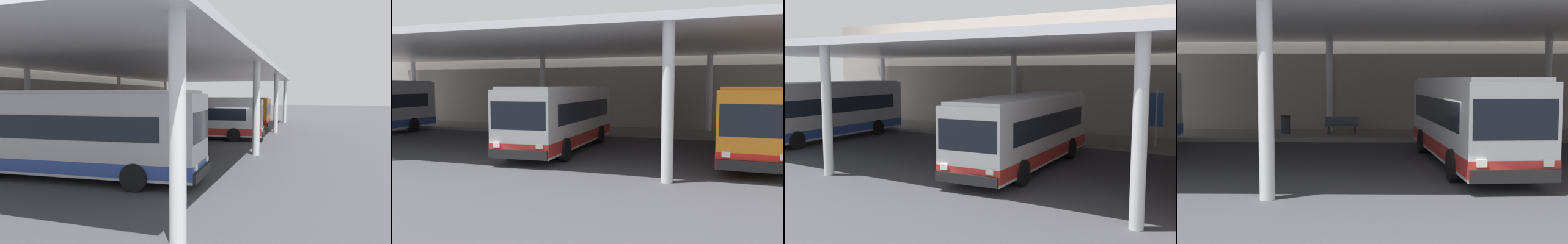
# 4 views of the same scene
# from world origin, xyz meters

# --- Properties ---
(ground_plane) EXTENTS (200.00, 200.00, 0.00)m
(ground_plane) POSITION_xyz_m (0.00, 0.00, 0.00)
(ground_plane) COLOR #3D3D42
(platform_kerb) EXTENTS (42.00, 4.50, 0.18)m
(platform_kerb) POSITION_xyz_m (0.00, 11.75, 0.09)
(platform_kerb) COLOR gray
(platform_kerb) RESTS_ON ground
(station_building_facade) EXTENTS (48.00, 1.60, 8.09)m
(station_building_facade) POSITION_xyz_m (0.00, 15.00, 4.05)
(station_building_facade) COLOR #ADA399
(station_building_facade) RESTS_ON ground
(canopy_shelter) EXTENTS (40.00, 17.00, 5.55)m
(canopy_shelter) POSITION_xyz_m (0.00, 5.50, 5.31)
(canopy_shelter) COLOR silver
(canopy_shelter) RESTS_ON ground
(bus_second_bay) EXTENTS (3.30, 10.69, 3.17)m
(bus_second_bay) POSITION_xyz_m (-0.06, 3.15, 1.66)
(bus_second_bay) COLOR white
(bus_second_bay) RESTS_ON ground
(bus_middle_bay) EXTENTS (2.95, 10.60, 3.17)m
(bus_middle_bay) POSITION_xyz_m (9.05, 3.61, 1.66)
(bus_middle_bay) COLOR orange
(bus_middle_bay) RESTS_ON ground
(bench_waiting) EXTENTS (1.80, 0.45, 0.92)m
(bench_waiting) POSITION_xyz_m (-5.36, 11.82, 0.66)
(bench_waiting) COLOR #4C515B
(bench_waiting) RESTS_ON platform_kerb
(trash_bin) EXTENTS (0.52, 0.52, 0.98)m
(trash_bin) POSITION_xyz_m (-8.39, 11.78, 0.68)
(trash_bin) COLOR #33383D
(trash_bin) RESTS_ON platform_kerb
(banner_sign) EXTENTS (0.70, 0.12, 3.20)m
(banner_sign) POSITION_xyz_m (3.86, 10.94, 1.98)
(banner_sign) COLOR #B2B2B7
(banner_sign) RESTS_ON platform_kerb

